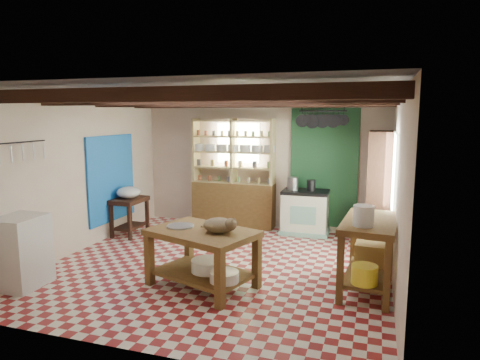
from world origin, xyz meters
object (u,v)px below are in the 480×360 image
(work_table, at_px, (203,258))
(stove, at_px, (305,212))
(prep_table, at_px, (130,217))
(right_counter, at_px, (369,255))
(cat, at_px, (219,225))
(white_cabinet, at_px, (21,251))

(work_table, xyz_separation_m, stove, (0.88, 2.97, 0.04))
(prep_table, relative_size, right_counter, 0.55)
(prep_table, xyz_separation_m, right_counter, (4.38, -1.29, 0.11))
(prep_table, distance_m, right_counter, 4.57)
(right_counter, bearing_deg, cat, -157.76)
(prep_table, xyz_separation_m, white_cabinet, (-0.02, -2.58, 0.12))
(work_table, bearing_deg, right_counter, 33.78)
(stove, height_order, prep_table, stove)
(stove, relative_size, prep_table, 1.21)
(prep_table, relative_size, white_cabinet, 0.75)
(prep_table, bearing_deg, work_table, -38.39)
(white_cabinet, height_order, cat, cat)
(work_table, distance_m, stove, 3.09)
(right_counter, relative_size, cat, 3.11)
(work_table, xyz_separation_m, prep_table, (-2.28, 1.85, -0.03))
(white_cabinet, xyz_separation_m, right_counter, (4.40, 1.30, -0.01))
(stove, height_order, right_counter, right_counter)
(stove, height_order, cat, cat)
(white_cabinet, bearing_deg, work_table, 14.71)
(work_table, distance_m, white_cabinet, 2.41)
(stove, bearing_deg, cat, -102.76)
(white_cabinet, bearing_deg, right_counter, 13.54)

